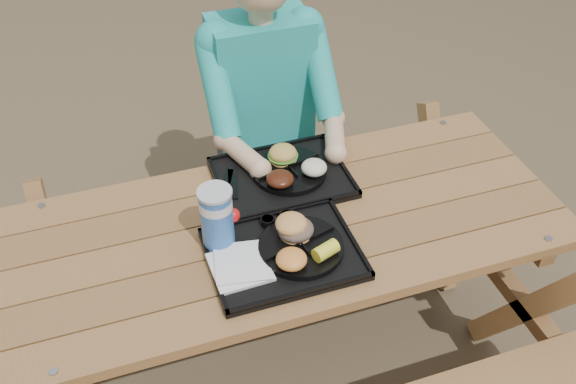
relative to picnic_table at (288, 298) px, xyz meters
name	(u,v)px	position (x,y,z in m)	size (l,w,h in m)	color
ground	(288,358)	(0.00, 0.00, -0.38)	(60.00, 60.00, 0.00)	#999999
picnic_table	(288,298)	(0.00, 0.00, 0.00)	(1.80, 1.49, 0.75)	#999999
tray_near	(283,255)	(-0.06, -0.14, 0.39)	(0.45, 0.35, 0.02)	black
tray_far	(282,178)	(0.05, 0.21, 0.39)	(0.45, 0.35, 0.02)	black
plate_near	(301,247)	(-0.01, -0.14, 0.41)	(0.26, 0.26, 0.02)	black
plate_far	(289,170)	(0.08, 0.22, 0.41)	(0.26, 0.26, 0.02)	black
napkin_stack	(240,266)	(-0.20, -0.16, 0.40)	(0.17, 0.17, 0.02)	white
soda_cup	(217,219)	(-0.24, -0.04, 0.49)	(0.10, 0.10, 0.20)	#154FA2
condiment_bbq	(268,221)	(-0.07, -0.01, 0.41)	(0.05, 0.05, 0.03)	black
condiment_mustard	(288,217)	(-0.01, -0.01, 0.41)	(0.05, 0.05, 0.03)	gold
sandwich	(296,222)	(-0.01, -0.10, 0.47)	(0.10, 0.10, 0.11)	#E39D50
mac_cheese	(291,259)	(-0.06, -0.21, 0.44)	(0.09, 0.09, 0.05)	#F59B40
corn_cob	(326,251)	(0.05, -0.21, 0.44)	(0.08, 0.08, 0.04)	#FFFB35
cutlery_far	(233,182)	(-0.12, 0.22, 0.40)	(0.03, 0.17, 0.01)	black
burger	(283,150)	(0.07, 0.27, 0.46)	(0.10, 0.10, 0.09)	gold
baked_beans	(280,179)	(0.02, 0.15, 0.44)	(0.09, 0.09, 0.04)	#461C0E
potato_salad	(314,167)	(0.15, 0.16, 0.44)	(0.09, 0.09, 0.05)	#F1EACC
diner	(264,131)	(0.12, 0.66, 0.27)	(0.48, 0.84, 1.28)	#1ABCB4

